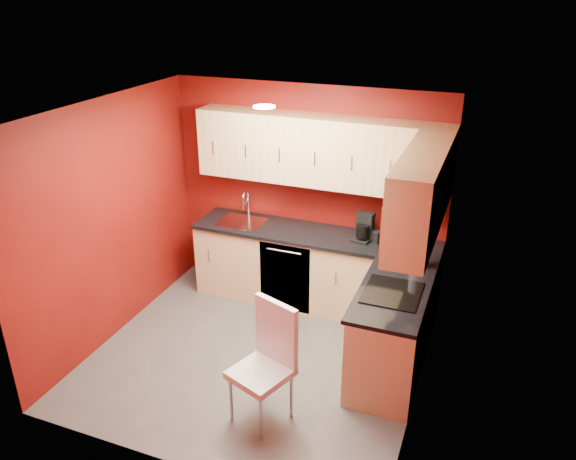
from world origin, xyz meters
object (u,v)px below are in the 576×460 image
Objects in this scene: sink at (242,219)px; napkin_holder at (376,236)px; paper_towel at (419,251)px; microwave at (412,219)px; coffee_maker at (363,228)px; dining_chair at (261,367)px.

napkin_holder is (1.59, 0.03, 0.03)m from sink.
sink reaches higher than paper_towel.
microwave is at bearing -64.00° from napkin_holder.
microwave is 6.11× the size of napkin_holder.
coffee_maker reaches higher than dining_chair.
microwave is at bearing -90.84° from paper_towel.
coffee_maker is at bearing -0.27° from sink.
microwave is 2.43m from sink.
microwave reaches higher than paper_towel.
napkin_holder is at bearing 24.86° from coffee_maker.
sink is 2.30m from dining_chair.
sink is at bearing -178.83° from napkin_holder.
coffee_maker is 0.97× the size of paper_towel.
sink is at bearing 139.34° from dining_chair.
coffee_maker is 2.07m from dining_chair.
paper_towel is (0.51, -0.41, 0.10)m from napkin_holder.
sink is 1.70× the size of coffee_maker.
microwave is at bearing -25.60° from sink.
dining_chair is (-1.00, -0.98, -1.11)m from microwave.
microwave reaches higher than coffee_maker.
microwave reaches higher than napkin_holder.
sink reaches higher than dining_chair.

